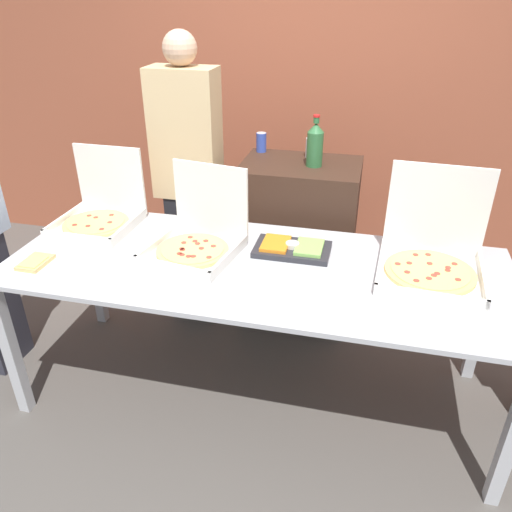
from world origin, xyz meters
TOP-DOWN VIEW (x-y plane):
  - ground_plane at (0.00, 0.00)m, footprint 16.00×16.00m
  - brick_wall_behind at (0.00, 1.70)m, footprint 10.00×0.06m
  - buffet_table at (0.00, 0.00)m, footprint 2.49×0.95m
  - pizza_box_near_left at (0.83, 0.14)m, footprint 0.51×0.52m
  - pizza_box_far_right at (-0.33, 0.07)m, footprint 0.49×0.50m
  - pizza_box_far_left at (-0.98, 0.25)m, footprint 0.43×0.44m
  - paper_plate_front_center at (-1.06, -0.26)m, footprint 0.21×0.21m
  - veggie_tray at (0.15, 0.17)m, footprint 0.39×0.23m
  - sideboard_podium at (0.08, 0.84)m, footprint 0.73×0.51m
  - soda_bottle at (0.16, 0.82)m, footprint 0.10×0.10m
  - soda_can_silver at (0.12, 0.98)m, footprint 0.07×0.07m
  - soda_can_colored at (-0.21, 1.02)m, footprint 0.07×0.07m
  - person_guest_cap at (-0.60, 0.69)m, footprint 0.40×0.22m

SIDE VIEW (x-z plane):
  - ground_plane at x=0.00m, z-range 0.00..0.00m
  - sideboard_podium at x=0.08m, z-range 0.00..1.09m
  - buffet_table at x=0.00m, z-range 0.34..1.17m
  - paper_plate_front_center at x=-1.06m, z-range 0.83..0.86m
  - veggie_tray at x=0.15m, z-range 0.83..0.88m
  - pizza_box_far_left at x=-0.98m, z-range 0.70..1.12m
  - pizza_box_far_right at x=-0.33m, z-range 0.70..1.12m
  - pizza_box_near_left at x=0.83m, z-range 0.68..1.16m
  - person_guest_cap at x=-0.60m, z-range 0.04..1.89m
  - soda_can_silver at x=0.12m, z-range 1.09..1.22m
  - soda_can_colored at x=-0.21m, z-range 1.09..1.22m
  - soda_bottle at x=0.16m, z-range 1.07..1.38m
  - brick_wall_behind at x=0.00m, z-range 0.00..2.80m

